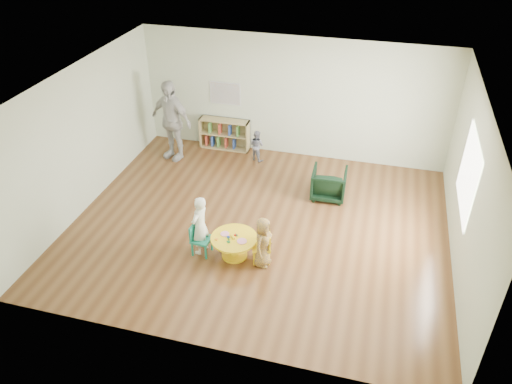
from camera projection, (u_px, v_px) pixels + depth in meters
room at (260, 136)px, 8.51m from camera, size 7.10×7.00×2.80m
activity_table at (234, 243)px, 8.64m from camera, size 0.81×0.81×0.45m
kid_chair_left at (199, 238)px, 8.70m from camera, size 0.35×0.35×0.60m
kid_chair_right at (264, 246)px, 8.53m from camera, size 0.39×0.39×0.59m
bookshelf at (224, 134)px, 12.01m from camera, size 1.20×0.30×0.75m
alphabet_poster at (225, 93)px, 11.57m from camera, size 0.74×0.01×0.54m
armchair at (329, 183)px, 10.21m from camera, size 0.71×0.73×0.64m
child_left at (200, 225)px, 8.60m from camera, size 0.36×0.46×1.12m
child_right at (263, 242)px, 8.36m from camera, size 0.37×0.50×0.93m
toddler at (257, 145)px, 11.50m from camera, size 0.44×0.40×0.74m
adult_caretaker at (171, 120)px, 11.30m from camera, size 1.19×0.78×1.88m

